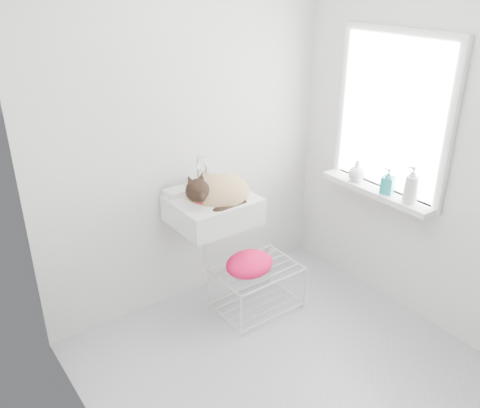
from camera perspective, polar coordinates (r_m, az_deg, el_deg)
floor at (r=3.32m, az=4.34°, el=-17.24°), size 2.20×2.00×0.02m
back_wall at (r=3.42m, az=-5.92°, el=8.24°), size 2.20×0.02×2.50m
right_wall at (r=3.44m, az=19.32°, el=7.05°), size 0.02×2.00×2.50m
left_wall at (r=2.15m, az=-17.58°, el=-3.44°), size 0.02×2.00×2.50m
window_glass at (r=3.51m, az=16.77°, el=9.46°), size 0.01×0.80×1.00m
window_frame at (r=3.50m, az=16.61°, el=9.43°), size 0.04×0.90×1.10m
windowsill at (r=3.62m, az=15.02°, el=1.39°), size 0.16×0.88×0.04m
sink at (r=3.36m, az=-3.10°, el=0.73°), size 0.53×0.47×0.21m
faucet at (r=3.45m, az=-4.80°, el=3.85°), size 0.19×0.14×0.19m
cat at (r=3.34m, az=-2.78°, el=1.31°), size 0.49×0.43×0.28m
wire_rack at (r=3.66m, az=1.87°, el=-9.61°), size 0.56×0.39×0.34m
towel at (r=3.48m, az=1.06°, el=-7.31°), size 0.35×0.25×0.14m
bottle_a at (r=3.46m, az=18.36°, el=0.17°), size 0.11×0.11×0.21m
bottle_b at (r=3.56m, az=16.04°, el=1.17°), size 0.10×0.10×0.17m
bottle_c at (r=3.71m, az=12.81°, el=2.57°), size 0.16×0.16×0.15m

